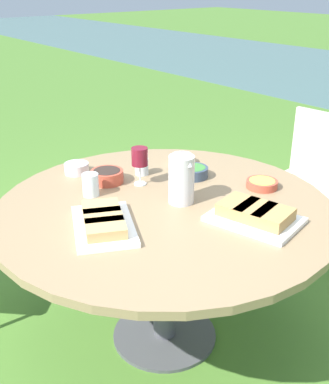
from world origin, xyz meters
TOP-DOWN VIEW (x-y plane):
  - ground_plane at (0.00, 0.00)m, footprint 40.00×40.00m
  - dining_table at (0.00, 0.00)m, footprint 1.49×1.49m
  - chair_near_left at (-0.11, 1.27)m, footprint 0.47×0.46m
  - water_pitcher at (0.03, 0.07)m, footprint 0.12×0.11m
  - wine_glass at (-0.25, 0.05)m, footprint 0.08×0.08m
  - platter_bread_main at (0.02, -0.33)m, footprint 0.44×0.37m
  - platter_charcuterie at (0.36, 0.19)m, footprint 0.41×0.33m
  - bowl_fries at (0.15, 0.48)m, footprint 0.15×0.15m
  - bowl_salad at (-0.16, 0.31)m, footprint 0.15×0.15m
  - bowl_olives at (-0.37, -0.06)m, footprint 0.16×0.16m
  - bowl_dip_red at (-0.34, 0.39)m, footprint 0.11×0.11m
  - bowl_dip_cream at (-0.57, -0.12)m, footprint 0.12×0.12m
  - cup_water_near at (-0.35, 0.13)m, footprint 0.07×0.07m
  - cup_water_far at (-0.29, -0.20)m, footprint 0.08×0.08m

SIDE VIEW (x-z plane):
  - ground_plane at x=0.00m, z-range 0.00..0.00m
  - chair_near_left at x=-0.11m, z-range 0.08..0.97m
  - dining_table at x=0.00m, z-range 0.28..1.01m
  - bowl_fries at x=0.15m, z-range 0.73..0.77m
  - platter_bread_main at x=0.02m, z-range 0.73..0.79m
  - bowl_salad at x=-0.16m, z-range 0.73..0.79m
  - bowl_dip_red at x=-0.34m, z-range 0.73..0.79m
  - bowl_dip_cream at x=-0.57m, z-range 0.73..0.79m
  - platter_charcuterie at x=0.36m, z-range 0.73..0.80m
  - bowl_olives at x=-0.37m, z-range 0.73..0.80m
  - cup_water_near at x=-0.35m, z-range 0.73..0.82m
  - cup_water_far at x=-0.29m, z-range 0.73..0.84m
  - water_pitcher at x=0.03m, z-range 0.73..0.95m
  - wine_glass at x=-0.25m, z-range 0.77..0.96m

